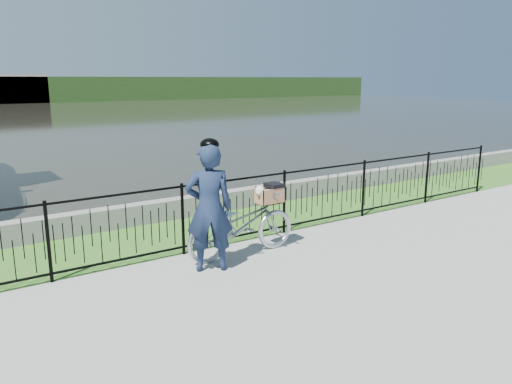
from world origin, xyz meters
TOP-DOWN VIEW (x-y plane):
  - ground at (0.00, 0.00)m, footprint 120.00×120.00m
  - grass_strip at (0.00, 2.60)m, footprint 60.00×2.00m
  - quay_wall at (0.00, 3.60)m, footprint 60.00×0.30m
  - fence at (0.00, 1.60)m, footprint 14.00×0.06m
  - far_building_right at (6.00, 58.50)m, footprint 6.00×3.00m
  - bicycle_rig at (-0.25, 1.04)m, footprint 1.90×0.66m
  - cyclist at (-0.97, 0.79)m, footprint 0.79×0.67m

SIDE VIEW (x-z plane):
  - ground at x=0.00m, z-range 0.00..0.00m
  - grass_strip at x=0.00m, z-range 0.00..0.01m
  - quay_wall at x=0.00m, z-range 0.00..0.40m
  - bicycle_rig at x=-0.25m, z-range -0.04..1.06m
  - fence at x=0.00m, z-range 0.00..1.15m
  - cyclist at x=-0.97m, z-range -0.01..1.91m
  - far_building_right at x=6.00m, z-range 0.00..3.20m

